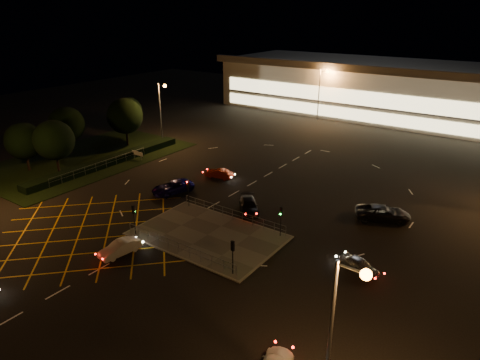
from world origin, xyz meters
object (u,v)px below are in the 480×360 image
Objects in this scene: car_left_blue at (173,187)px; car_right_silver at (359,265)px; car_east_grey at (383,213)px; signal_sw at (134,214)px; car_far_dkgrey at (249,206)px; car_queue_white at (120,248)px; signal_nw at (188,188)px; car_circ_red at (219,173)px; signal_ne at (281,215)px; signal_se at (233,251)px.

car_right_silver is at bearing 8.74° from car_left_blue.
car_right_silver is 0.64× the size of car_east_grey.
car_far_dkgrey is (6.23, 10.99, -1.69)m from signal_sw.
car_queue_white is 14.50m from car_left_blue.
car_right_silver is at bearing -162.06° from signal_sw.
car_circ_red is (-2.72, 9.13, -1.75)m from signal_nw.
signal_nw reaches higher than car_east_grey.
signal_sw reaches higher than car_right_silver.
car_right_silver is at bearing -8.79° from signal_ne.
car_queue_white is (1.59, -3.30, -1.72)m from signal_sw.
signal_ne is at bearing 9.42° from car_left_blue.
signal_se and signal_nw have the same top height.
car_far_dkgrey reaches higher than car_circ_red.
signal_sw is at bearing -146.35° from signal_ne.
signal_sw is 0.80× the size of car_queue_white.
signal_se is 0.86× the size of car_right_silver.
signal_se is 0.84× the size of car_circ_red.
car_left_blue is at bearing 83.27° from car_east_grey.
signal_se is 0.55× the size of car_east_grey.
car_east_grey is at bearing -112.08° from signal_se.
car_circ_red is 21.83m from car_east_grey.
signal_nw is (-12.00, 7.99, 0.00)m from signal_se.
signal_nw is 7.12m from car_far_dkgrey.
car_east_grey is at bearing 53.27° from signal_ne.
signal_sw is 1.00× the size of signal_se.
car_circ_red is (-4.31, 20.42, -0.03)m from car_queue_white.
signal_nw is 9.69m from car_circ_red.
signal_nw reaches higher than car_queue_white.
signal_ne is 0.84× the size of car_circ_red.
signal_nw is 21.40m from car_east_grey.
car_east_grey is at bearing -13.41° from car_far_dkgrey.
signal_nw is 0.84× the size of car_circ_red.
car_right_silver is (20.58, 6.66, -1.74)m from signal_sw.
signal_sw is 12.00m from signal_se.
signal_nw is at bearing -90.00° from signal_sw.
car_far_dkgrey is (-5.77, 3.01, -1.69)m from signal_ne.
signal_nw reaches higher than car_left_blue.
car_circ_red is (-14.72, 9.13, -1.75)m from signal_ne.
signal_nw is at bearing 6.03° from car_circ_red.
signal_sw is 7.99m from signal_nw.
signal_se is 0.80× the size of car_queue_white.
car_circ_red is 0.66× the size of car_east_grey.
signal_sw reaches higher than car_circ_red.
car_east_grey is (21.83, 0.39, 0.17)m from car_circ_red.
signal_se is 12.53m from car_far_dkgrey.
signal_ne is at bearing 100.44° from car_right_silver.
signal_sw is at bearing 127.17° from car_right_silver.
car_far_dkgrey is at bearing 25.77° from signal_nw.
signal_sw is at bearing 0.00° from signal_se.
signal_ne reaches higher than car_east_grey.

